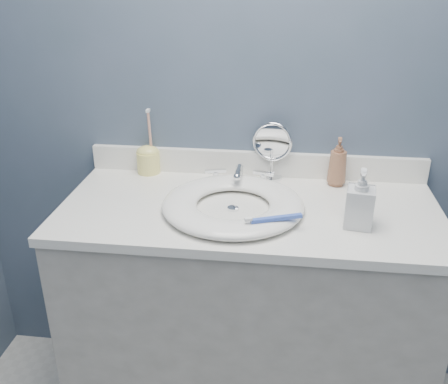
% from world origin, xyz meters
% --- Properties ---
extents(back_wall, '(2.20, 0.02, 2.40)m').
position_xyz_m(back_wall, '(0.00, 1.25, 1.20)').
color(back_wall, '#3F4E5E').
rests_on(back_wall, ground).
extents(vanity_cabinet, '(1.20, 0.55, 0.85)m').
position_xyz_m(vanity_cabinet, '(0.00, 0.97, 0.42)').
color(vanity_cabinet, '#BCB5AC').
rests_on(vanity_cabinet, ground).
extents(countertop, '(1.22, 0.57, 0.03)m').
position_xyz_m(countertop, '(0.00, 0.97, 0.86)').
color(countertop, white).
rests_on(countertop, vanity_cabinet).
extents(backsplash, '(1.22, 0.02, 0.09)m').
position_xyz_m(backsplash, '(0.00, 1.24, 0.93)').
color(backsplash, white).
rests_on(backsplash, countertop).
extents(basin, '(0.45, 0.45, 0.04)m').
position_xyz_m(basin, '(-0.05, 0.94, 0.90)').
color(basin, white).
rests_on(basin, countertop).
extents(drain, '(0.04, 0.04, 0.01)m').
position_xyz_m(drain, '(-0.05, 0.94, 0.88)').
color(drain, silver).
rests_on(drain, countertop).
extents(faucet, '(0.25, 0.13, 0.07)m').
position_xyz_m(faucet, '(-0.05, 1.14, 0.91)').
color(faucet, silver).
rests_on(faucet, countertop).
extents(makeup_mirror, '(0.14, 0.08, 0.21)m').
position_xyz_m(makeup_mirror, '(0.06, 1.21, 1.00)').
color(makeup_mirror, silver).
rests_on(makeup_mirror, countertop).
extents(soap_bottle_amber, '(0.07, 0.07, 0.17)m').
position_xyz_m(soap_bottle_amber, '(0.29, 1.19, 0.97)').
color(soap_bottle_amber, '#8E5C40').
rests_on(soap_bottle_amber, countertop).
extents(soap_bottle_clear, '(0.09, 0.09, 0.18)m').
position_xyz_m(soap_bottle_clear, '(0.33, 0.89, 0.97)').
color(soap_bottle_clear, silver).
rests_on(soap_bottle_clear, countertop).
extents(toothbrush_holder, '(0.08, 0.08, 0.24)m').
position_xyz_m(toothbrush_holder, '(-0.39, 1.21, 0.94)').
color(toothbrush_holder, '#F2E679').
rests_on(toothbrush_holder, countertop).
extents(toothbrush_lying, '(0.17, 0.08, 0.02)m').
position_xyz_m(toothbrush_lying, '(0.08, 0.81, 0.92)').
color(toothbrush_lying, blue).
rests_on(toothbrush_lying, basin).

